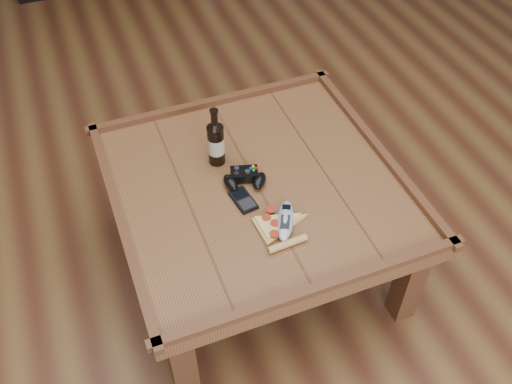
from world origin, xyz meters
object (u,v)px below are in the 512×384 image
object	(u,v)px
pizza_slice	(277,228)
beer_bottle	(216,142)
game_controller	(245,178)
smartphone	(243,200)
remote_control	(285,220)
coffee_table	(257,195)

from	to	relation	value
pizza_slice	beer_bottle	bearing A→B (deg)	98.20
beer_bottle	game_controller	bearing A→B (deg)	-68.44
smartphone	pizza_slice	bearing A→B (deg)	-77.53
game_controller	pizza_slice	world-z (taller)	game_controller
beer_bottle	smartphone	world-z (taller)	beer_bottle
pizza_slice	smartphone	size ratio (longest dim) A/B	2.07
pizza_slice	smartphone	distance (m)	0.17
pizza_slice	remote_control	bearing A→B (deg)	18.14
coffee_table	game_controller	xyz separation A→B (m)	(-0.04, 0.02, 0.08)
coffee_table	pizza_slice	world-z (taller)	same
game_controller	remote_control	world-z (taller)	game_controller
coffee_table	remote_control	bearing A→B (deg)	-84.13
coffee_table	beer_bottle	world-z (taller)	beer_bottle
coffee_table	game_controller	bearing A→B (deg)	153.84
coffee_table	remote_control	size ratio (longest dim) A/B	5.57
coffee_table	smartphone	size ratio (longest dim) A/B	8.57
game_controller	beer_bottle	bearing A→B (deg)	127.73
smartphone	remote_control	bearing A→B (deg)	-64.32
coffee_table	smartphone	xyz separation A→B (m)	(-0.07, -0.06, 0.07)
pizza_slice	smartphone	xyz separation A→B (m)	(-0.06, 0.16, -0.00)
game_controller	smartphone	size ratio (longest dim) A/B	1.37
game_controller	pizza_slice	xyz separation A→B (m)	(0.02, -0.24, -0.01)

